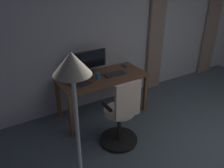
{
  "coord_description": "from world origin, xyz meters",
  "views": [
    {
      "loc": [
        2.63,
        0.67,
        2.31
      ],
      "look_at": [
        1.19,
        -1.75,
        0.89
      ],
      "focal_mm": 36.42,
      "sensor_mm": 36.0,
      "label": 1
    }
  ],
  "objects_px": {
    "desk": "(102,81)",
    "office_chair": "(122,116)",
    "computer_keyboard": "(115,74)",
    "laptop": "(79,80)",
    "mug_coffee": "(98,76)",
    "floor_lamp": "(76,112)",
    "computer_monitor": "(89,61)",
    "cell_phone_by_monitor": "(124,66)"
  },
  "relations": [
    {
      "from": "desk",
      "to": "computer_monitor",
      "type": "height_order",
      "value": "computer_monitor"
    },
    {
      "from": "mug_coffee",
      "to": "floor_lamp",
      "type": "relative_size",
      "value": 0.07
    },
    {
      "from": "computer_monitor",
      "to": "floor_lamp",
      "type": "xyz_separation_m",
      "value": [
        1.02,
        1.97,
        0.47
      ]
    },
    {
      "from": "computer_keyboard",
      "to": "cell_phone_by_monitor",
      "type": "bearing_deg",
      "value": -145.6
    },
    {
      "from": "computer_monitor",
      "to": "laptop",
      "type": "distance_m",
      "value": 0.45
    },
    {
      "from": "computer_keyboard",
      "to": "floor_lamp",
      "type": "xyz_separation_m",
      "value": [
        1.36,
        1.7,
        0.68
      ]
    },
    {
      "from": "office_chair",
      "to": "cell_phone_by_monitor",
      "type": "distance_m",
      "value": 1.26
    },
    {
      "from": "laptop",
      "to": "mug_coffee",
      "type": "distance_m",
      "value": 0.33
    },
    {
      "from": "computer_monitor",
      "to": "mug_coffee",
      "type": "height_order",
      "value": "computer_monitor"
    },
    {
      "from": "desk",
      "to": "laptop",
      "type": "bearing_deg",
      "value": 7.19
    },
    {
      "from": "floor_lamp",
      "to": "desk",
      "type": "bearing_deg",
      "value": -123.21
    },
    {
      "from": "desk",
      "to": "mug_coffee",
      "type": "height_order",
      "value": "mug_coffee"
    },
    {
      "from": "computer_keyboard",
      "to": "cell_phone_by_monitor",
      "type": "relative_size",
      "value": 2.56
    },
    {
      "from": "desk",
      "to": "cell_phone_by_monitor",
      "type": "distance_m",
      "value": 0.58
    },
    {
      "from": "office_chair",
      "to": "desk",
      "type": "bearing_deg",
      "value": 79.82
    },
    {
      "from": "cell_phone_by_monitor",
      "to": "mug_coffee",
      "type": "xyz_separation_m",
      "value": [
        0.66,
        0.23,
        0.04
      ]
    },
    {
      "from": "cell_phone_by_monitor",
      "to": "computer_keyboard",
      "type": "bearing_deg",
      "value": 38.81
    },
    {
      "from": "desk",
      "to": "mug_coffee",
      "type": "bearing_deg",
      "value": 25.55
    },
    {
      "from": "mug_coffee",
      "to": "floor_lamp",
      "type": "bearing_deg",
      "value": 58.71
    },
    {
      "from": "office_chair",
      "to": "floor_lamp",
      "type": "bearing_deg",
      "value": -137.13
    },
    {
      "from": "cell_phone_by_monitor",
      "to": "office_chair",
      "type": "bearing_deg",
      "value": 59.83
    },
    {
      "from": "floor_lamp",
      "to": "computer_monitor",
      "type": "bearing_deg",
      "value": -117.26
    },
    {
      "from": "desk",
      "to": "cell_phone_by_monitor",
      "type": "relative_size",
      "value": 10.2
    },
    {
      "from": "office_chair",
      "to": "computer_keyboard",
      "type": "bearing_deg",
      "value": 65.35
    },
    {
      "from": "computer_monitor",
      "to": "laptop",
      "type": "xyz_separation_m",
      "value": [
        0.31,
        0.28,
        -0.17
      ]
    },
    {
      "from": "computer_monitor",
      "to": "computer_keyboard",
      "type": "bearing_deg",
      "value": 141.49
    },
    {
      "from": "office_chair",
      "to": "laptop",
      "type": "xyz_separation_m",
      "value": [
        0.29,
        -0.78,
        0.3
      ]
    },
    {
      "from": "office_chair",
      "to": "mug_coffee",
      "type": "distance_m",
      "value": 0.84
    },
    {
      "from": "mug_coffee",
      "to": "cell_phone_by_monitor",
      "type": "bearing_deg",
      "value": -160.62
    },
    {
      "from": "cell_phone_by_monitor",
      "to": "mug_coffee",
      "type": "bearing_deg",
      "value": 23.8
    },
    {
      "from": "cell_phone_by_monitor",
      "to": "floor_lamp",
      "type": "xyz_separation_m",
      "value": [
        1.69,
        1.93,
        0.68
      ]
    },
    {
      "from": "mug_coffee",
      "to": "floor_lamp",
      "type": "xyz_separation_m",
      "value": [
        1.03,
        1.7,
        0.64
      ]
    },
    {
      "from": "desk",
      "to": "office_chair",
      "type": "xyz_separation_m",
      "value": [
        0.15,
        0.84,
        -0.15
      ]
    },
    {
      "from": "laptop",
      "to": "mug_coffee",
      "type": "xyz_separation_m",
      "value": [
        -0.33,
        -0.0,
        -0.0
      ]
    },
    {
      "from": "computer_monitor",
      "to": "floor_lamp",
      "type": "distance_m",
      "value": 2.27
    },
    {
      "from": "computer_monitor",
      "to": "cell_phone_by_monitor",
      "type": "distance_m",
      "value": 0.71
    },
    {
      "from": "desk",
      "to": "office_chair",
      "type": "relative_size",
      "value": 1.38
    },
    {
      "from": "computer_keyboard",
      "to": "laptop",
      "type": "relative_size",
      "value": 0.99
    },
    {
      "from": "office_chair",
      "to": "laptop",
      "type": "relative_size",
      "value": 2.86
    },
    {
      "from": "office_chair",
      "to": "floor_lamp",
      "type": "relative_size",
      "value": 0.57
    },
    {
      "from": "desk",
      "to": "mug_coffee",
      "type": "relative_size",
      "value": 12.09
    },
    {
      "from": "office_chair",
      "to": "laptop",
      "type": "distance_m",
      "value": 0.89
    }
  ]
}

